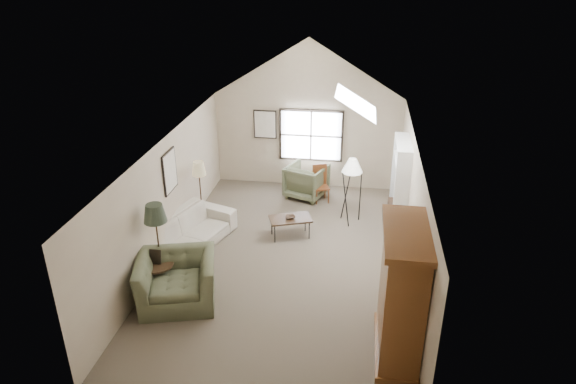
# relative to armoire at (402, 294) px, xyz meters

# --- Properties ---
(room_shell) EXTENTS (5.01, 8.01, 4.00)m
(room_shell) POSITION_rel_armoire_xyz_m (-2.18, 2.40, 2.11)
(room_shell) COLOR brown
(room_shell) RESTS_ON ground
(window) EXTENTS (1.72, 0.08, 1.42)m
(window) POSITION_rel_armoire_xyz_m (-2.08, 6.36, 0.35)
(window) COLOR black
(window) RESTS_ON room_shell
(skylight) EXTENTS (0.80, 1.20, 0.52)m
(skylight) POSITION_rel_armoire_xyz_m (-0.88, 3.30, 2.12)
(skylight) COLOR white
(skylight) RESTS_ON room_shell
(wall_art) EXTENTS (1.97, 3.71, 0.88)m
(wall_art) POSITION_rel_armoire_xyz_m (-4.06, 4.34, 0.63)
(wall_art) COLOR black
(wall_art) RESTS_ON room_shell
(armoire) EXTENTS (0.60, 1.50, 2.20)m
(armoire) POSITION_rel_armoire_xyz_m (0.00, 0.00, 0.00)
(armoire) COLOR brown
(armoire) RESTS_ON ground
(tv_alcove) EXTENTS (0.32, 1.30, 2.10)m
(tv_alcove) POSITION_rel_armoire_xyz_m (0.16, 4.00, 0.05)
(tv_alcove) COLOR white
(tv_alcove) RESTS_ON ground
(media_console) EXTENTS (0.34, 1.18, 0.60)m
(media_console) POSITION_rel_armoire_xyz_m (0.14, 4.00, -0.80)
(media_console) COLOR #382316
(media_console) RESTS_ON ground
(tv_panel) EXTENTS (0.05, 0.90, 0.55)m
(tv_panel) POSITION_rel_armoire_xyz_m (0.14, 4.00, -0.18)
(tv_panel) COLOR black
(tv_panel) RESTS_ON media_console
(sofa) EXTENTS (1.78, 2.76, 0.75)m
(sofa) POSITION_rel_armoire_xyz_m (-4.38, 2.54, -0.72)
(sofa) COLOR beige
(sofa) RESTS_ON ground
(armchair_near) EXTENTS (1.66, 1.54, 0.90)m
(armchair_near) POSITION_rel_armoire_xyz_m (-3.92, 0.73, -0.65)
(armchair_near) COLOR #595B40
(armchair_near) RESTS_ON ground
(armchair_far) EXTENTS (1.23, 1.24, 0.89)m
(armchair_far) POSITION_rel_armoire_xyz_m (-2.10, 5.62, -0.66)
(armchair_far) COLOR #575A3F
(armchair_far) RESTS_ON ground
(coffee_table) EXTENTS (1.05, 0.80, 0.47)m
(coffee_table) POSITION_rel_armoire_xyz_m (-2.22, 3.41, -0.86)
(coffee_table) COLOR #3A2A18
(coffee_table) RESTS_ON ground
(bowl) EXTENTS (0.29, 0.29, 0.05)m
(bowl) POSITION_rel_armoire_xyz_m (-2.22, 3.41, -0.60)
(bowl) COLOR #342115
(bowl) RESTS_ON coffee_table
(side_table) EXTENTS (0.82, 0.82, 0.64)m
(side_table) POSITION_rel_armoire_xyz_m (-4.38, 0.94, -0.78)
(side_table) COLOR #3E2B19
(side_table) RESTS_ON ground
(side_chair) EXTENTS (0.49, 0.49, 0.98)m
(side_chair) POSITION_rel_armoire_xyz_m (-1.70, 5.37, -0.61)
(side_chair) COLOR brown
(side_chair) RESTS_ON ground
(tripod_lamp) EXTENTS (0.51, 0.51, 1.66)m
(tripod_lamp) POSITION_rel_armoire_xyz_m (-0.91, 4.33, -0.27)
(tripod_lamp) COLOR white
(tripod_lamp) RESTS_ON ground
(dark_lamp) EXTENTS (0.55, 0.55, 1.79)m
(dark_lamp) POSITION_rel_armoire_xyz_m (-4.38, 1.14, -0.20)
(dark_lamp) COLOR #222A1D
(dark_lamp) RESTS_ON ground
(tan_lamp) EXTENTS (0.41, 0.41, 1.61)m
(tan_lamp) POSITION_rel_armoire_xyz_m (-4.38, 3.74, -0.30)
(tan_lamp) COLOR tan
(tan_lamp) RESTS_ON ground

